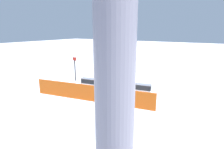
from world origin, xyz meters
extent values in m
plane|color=white|center=(0.00, 0.00, 0.00)|extent=(120.00, 120.00, 0.00)
cube|color=#23282C|center=(0.00, 0.00, 0.31)|extent=(5.90, 1.52, 0.62)
cube|color=white|center=(0.00, 0.00, 0.16)|extent=(5.91, 1.53, 0.15)
cube|color=gray|center=(0.00, 0.00, 0.64)|extent=(5.91, 1.58, 0.04)
cube|color=#C02D80|center=(-0.75, -0.14, 0.67)|extent=(1.51, 0.48, 0.01)
cylinder|color=#967761|center=(-0.53, -0.11, 0.97)|extent=(0.16, 0.16, 0.59)
cylinder|color=#967761|center=(-0.98, -0.17, 0.97)|extent=(0.16, 0.16, 0.59)
cube|color=black|center=(-0.55, -0.12, 1.52)|extent=(0.43, 0.29, 0.52)
sphere|color=black|center=(-0.55, -0.12, 1.90)|extent=(0.22, 0.22, 0.22)
cylinder|color=black|center=(-0.40, 0.07, 1.55)|extent=(0.43, 0.14, 0.48)
cylinder|color=black|center=(-0.63, -0.29, 1.55)|extent=(0.20, 0.11, 0.56)
cylinder|color=slate|center=(-5.79, 9.50, 5.13)|extent=(0.70, 0.70, 10.26)
cube|color=orange|center=(0.00, 3.03, 0.56)|extent=(8.52, 1.67, 1.12)
cylinder|color=#262628|center=(4.41, -0.19, 0.96)|extent=(0.10, 0.10, 1.92)
cube|color=red|center=(4.41, -0.19, 2.07)|extent=(0.40, 0.04, 0.30)
camera|label=1|loc=(-7.30, 12.00, 4.72)|focal=29.06mm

